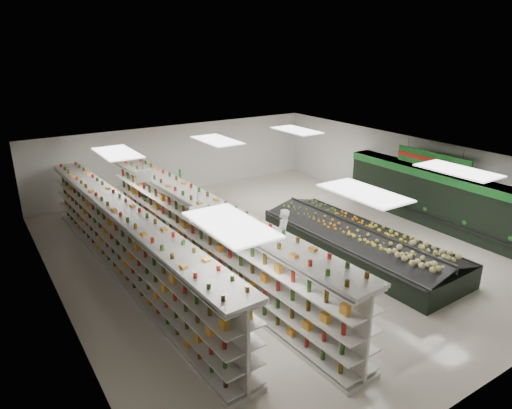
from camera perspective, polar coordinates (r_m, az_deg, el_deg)
floor at (r=16.15m, az=2.23°, el=-5.48°), size 16.00×16.00×0.00m
ceiling at (r=15.07m, az=2.39°, el=5.60°), size 14.00×16.00×0.02m
wall_back at (r=22.27m, az=-9.70°, el=5.72°), size 14.00×0.02×3.20m
wall_front at (r=10.72m, az=28.44°, el=-12.35°), size 14.00×0.02×3.20m
wall_left at (r=13.10m, az=-23.73°, el=-5.77°), size 0.02×16.00×3.20m
wall_right at (r=20.23m, az=18.77°, el=3.54°), size 0.02×16.00×3.20m
produce_wall_case at (r=19.11m, az=21.23°, el=1.20°), size 0.93×8.00×2.20m
aisle_sign_near at (r=11.70m, az=-7.22°, el=-1.03°), size 0.52×0.06×0.75m
aisle_sign_far at (r=15.24m, az=-13.89°, el=3.45°), size 0.52×0.06×0.75m
hortifruti_banner at (r=18.52m, az=21.24°, el=5.19°), size 0.12×3.20×0.95m
gondola_left at (r=14.39m, az=-15.78°, el=-5.04°), size 1.56×12.91×2.23m
gondola_center at (r=14.45m, az=-6.37°, el=-4.12°), size 1.63×13.34×2.31m
produce_island at (r=15.83m, az=12.70°, el=-4.54°), size 2.87×7.37×1.09m
soda_endcap at (r=20.67m, az=-10.67°, el=1.92°), size 1.26×1.03×1.40m
shopper_main at (r=14.94m, az=3.34°, el=-3.85°), size 0.79×0.72×1.81m
shopper_background at (r=18.36m, az=-13.17°, el=0.31°), size 0.62×0.95×1.87m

